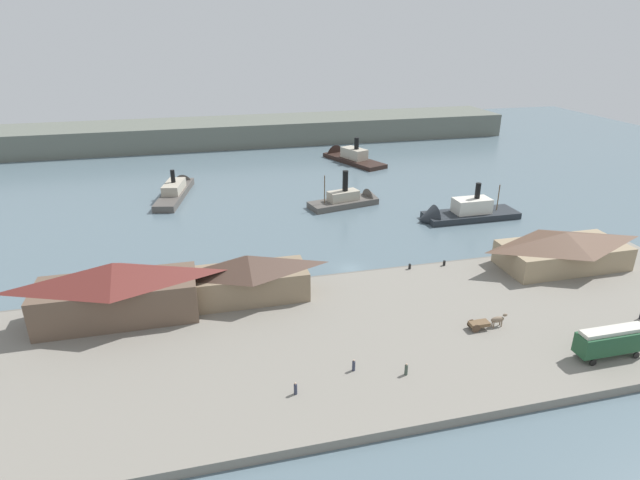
{
  "coord_description": "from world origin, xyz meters",
  "views": [
    {
      "loc": [
        -25.08,
        -78.73,
        40.15
      ],
      "look_at": [
        -3.18,
        9.38,
        2.0
      ],
      "focal_mm": 29.07,
      "sensor_mm": 36.0,
      "label": 1
    }
  ],
  "objects_px": {
    "mooring_post_center_west": "(410,266)",
    "ferry_moored_west": "(177,189)",
    "pedestrian_near_cart": "(354,365)",
    "horse_cart": "(486,322)",
    "pedestrian_standing_center": "(296,389)",
    "ferry_mid_harbor": "(352,200)",
    "street_tram": "(611,340)",
    "mooring_post_center_east": "(444,263)",
    "ferry_shed_central_terminal": "(249,276)",
    "ferry_outer_harbor": "(457,214)",
    "ferry_shed_east_terminal": "(117,290)",
    "ferry_shed_west_terminal": "(563,249)",
    "pedestrian_near_east_shed": "(406,369)",
    "ferry_approaching_east": "(346,156)"
  },
  "relations": [
    {
      "from": "mooring_post_center_west",
      "to": "ferry_moored_west",
      "type": "height_order",
      "value": "ferry_moored_west"
    },
    {
      "from": "pedestrian_near_cart",
      "to": "horse_cart",
      "type": "bearing_deg",
      "value": 12.74
    },
    {
      "from": "pedestrian_near_cart",
      "to": "pedestrian_standing_center",
      "type": "relative_size",
      "value": 0.99
    },
    {
      "from": "ferry_mid_harbor",
      "to": "street_tram",
      "type": "bearing_deg",
      "value": -79.36
    },
    {
      "from": "horse_cart",
      "to": "street_tram",
      "type": "bearing_deg",
      "value": -40.02
    },
    {
      "from": "pedestrian_standing_center",
      "to": "mooring_post_center_east",
      "type": "height_order",
      "value": "pedestrian_standing_center"
    },
    {
      "from": "ferry_moored_west",
      "to": "ferry_shed_central_terminal",
      "type": "bearing_deg",
      "value": -79.45
    },
    {
      "from": "mooring_post_center_east",
      "to": "ferry_outer_harbor",
      "type": "distance_m",
      "value": 27.51
    },
    {
      "from": "ferry_shed_east_terminal",
      "to": "mooring_post_center_east",
      "type": "xyz_separation_m",
      "value": [
        52.79,
        4.61,
        -3.92
      ]
    },
    {
      "from": "ferry_shed_east_terminal",
      "to": "mooring_post_center_east",
      "type": "bearing_deg",
      "value": 4.99
    },
    {
      "from": "mooring_post_center_east",
      "to": "horse_cart",
      "type": "bearing_deg",
      "value": -100.21
    },
    {
      "from": "street_tram",
      "to": "ferry_outer_harbor",
      "type": "bearing_deg",
      "value": 82.58
    },
    {
      "from": "ferry_shed_east_terminal",
      "to": "ferry_shed_central_terminal",
      "type": "relative_size",
      "value": 1.24
    },
    {
      "from": "ferry_moored_west",
      "to": "ferry_shed_west_terminal",
      "type": "bearing_deg",
      "value": -43.8
    },
    {
      "from": "ferry_shed_west_terminal",
      "to": "ferry_outer_harbor",
      "type": "bearing_deg",
      "value": 99.63
    },
    {
      "from": "ferry_outer_harbor",
      "to": "pedestrian_near_east_shed",
      "type": "bearing_deg",
      "value": -123.5
    },
    {
      "from": "pedestrian_near_cart",
      "to": "ferry_moored_west",
      "type": "xyz_separation_m",
      "value": [
        -21.27,
        81.65,
        -0.62
      ]
    },
    {
      "from": "ferry_shed_east_terminal",
      "to": "ferry_shed_west_terminal",
      "type": "height_order",
      "value": "ferry_shed_east_terminal"
    },
    {
      "from": "ferry_shed_east_terminal",
      "to": "mooring_post_center_east",
      "type": "distance_m",
      "value": 53.13
    },
    {
      "from": "ferry_shed_central_terminal",
      "to": "ferry_shed_west_terminal",
      "type": "xyz_separation_m",
      "value": [
        53.69,
        -1.88,
        -0.4
      ]
    },
    {
      "from": "pedestrian_near_east_shed",
      "to": "street_tram",
      "type": "bearing_deg",
      "value": -5.86
    },
    {
      "from": "horse_cart",
      "to": "ferry_mid_harbor",
      "type": "distance_m",
      "value": 58.31
    },
    {
      "from": "pedestrian_near_east_shed",
      "to": "mooring_post_center_west",
      "type": "relative_size",
      "value": 1.77
    },
    {
      "from": "ferry_shed_west_terminal",
      "to": "pedestrian_near_cart",
      "type": "distance_m",
      "value": 47.83
    },
    {
      "from": "ferry_shed_east_terminal",
      "to": "ferry_shed_west_terminal",
      "type": "distance_m",
      "value": 72.35
    },
    {
      "from": "street_tram",
      "to": "ferry_moored_west",
      "type": "distance_m",
      "value": 101.73
    },
    {
      "from": "ferry_shed_west_terminal",
      "to": "ferry_approaching_east",
      "type": "bearing_deg",
      "value": 98.73
    },
    {
      "from": "horse_cart",
      "to": "ferry_approaching_east",
      "type": "relative_size",
      "value": 0.22
    },
    {
      "from": "horse_cart",
      "to": "ferry_outer_harbor",
      "type": "height_order",
      "value": "ferry_outer_harbor"
    },
    {
      "from": "ferry_shed_west_terminal",
      "to": "street_tram",
      "type": "bearing_deg",
      "value": -115.54
    },
    {
      "from": "pedestrian_standing_center",
      "to": "horse_cart",
      "type": "bearing_deg",
      "value": 14.3
    },
    {
      "from": "ferry_approaching_east",
      "to": "ferry_outer_harbor",
      "type": "relative_size",
      "value": 1.12
    },
    {
      "from": "ferry_shed_west_terminal",
      "to": "ferry_mid_harbor",
      "type": "bearing_deg",
      "value": 119.26
    },
    {
      "from": "ferry_shed_west_terminal",
      "to": "mooring_post_center_west",
      "type": "distance_m",
      "value": 26.56
    },
    {
      "from": "mooring_post_center_east",
      "to": "ferry_outer_harbor",
      "type": "height_order",
      "value": "ferry_outer_harbor"
    },
    {
      "from": "street_tram",
      "to": "ferry_moored_west",
      "type": "height_order",
      "value": "ferry_moored_west"
    },
    {
      "from": "ferry_approaching_east",
      "to": "ferry_mid_harbor",
      "type": "height_order",
      "value": "ferry_mid_harbor"
    },
    {
      "from": "pedestrian_standing_center",
      "to": "ferry_moored_west",
      "type": "distance_m",
      "value": 85.29
    },
    {
      "from": "ferry_shed_west_terminal",
      "to": "ferry_mid_harbor",
      "type": "distance_m",
      "value": 50.02
    },
    {
      "from": "street_tram",
      "to": "horse_cart",
      "type": "height_order",
      "value": "street_tram"
    },
    {
      "from": "ferry_approaching_east",
      "to": "ferry_outer_harbor",
      "type": "bearing_deg",
      "value": -81.72
    },
    {
      "from": "street_tram",
      "to": "mooring_post_center_west",
      "type": "bearing_deg",
      "value": 115.79
    },
    {
      "from": "ferry_shed_east_terminal",
      "to": "pedestrian_standing_center",
      "type": "bearing_deg",
      "value": -46.77
    },
    {
      "from": "ferry_mid_harbor",
      "to": "ferry_outer_harbor",
      "type": "distance_m",
      "value": 24.9
    },
    {
      "from": "ferry_approaching_east",
      "to": "ferry_mid_harbor",
      "type": "distance_m",
      "value": 43.69
    },
    {
      "from": "ferry_mid_harbor",
      "to": "pedestrian_near_east_shed",
      "type": "bearing_deg",
      "value": -101.61
    },
    {
      "from": "pedestrian_near_cart",
      "to": "ferry_mid_harbor",
      "type": "height_order",
      "value": "ferry_mid_harbor"
    },
    {
      "from": "ferry_shed_central_terminal",
      "to": "ferry_moored_west",
      "type": "height_order",
      "value": "ferry_shed_central_terminal"
    },
    {
      "from": "street_tram",
      "to": "pedestrian_near_cart",
      "type": "distance_m",
      "value": 32.45
    },
    {
      "from": "mooring_post_center_west",
      "to": "ferry_shed_west_terminal",
      "type": "bearing_deg",
      "value": -11.31
    }
  ]
}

